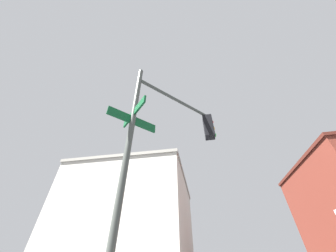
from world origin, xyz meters
name	(u,v)px	position (x,y,z in m)	size (l,w,h in m)	color
traffic_signal_near	(176,131)	(-6.20, -6.35, 3.66)	(2.31, 2.34, 5.23)	#474C47
building_stucco	(136,222)	(-15.55, 17.47, 5.98)	(15.41, 19.25, 11.95)	beige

